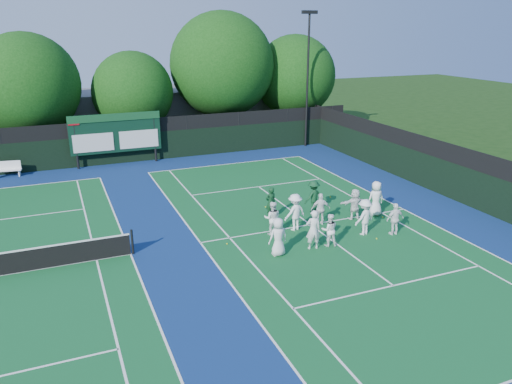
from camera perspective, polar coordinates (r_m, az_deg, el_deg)
name	(u,v)px	position (r m, az deg, el deg)	size (l,w,h in m)	color
ground	(321,232)	(23.34, 7.40, -4.60)	(120.00, 120.00, 0.00)	black
court_apron	(189,245)	(22.08, -7.67, -5.99)	(34.00, 32.00, 0.01)	navy
near_court	(310,225)	(24.13, 6.23, -3.72)	(11.05, 23.85, 0.01)	#115426
back_fence	(131,143)	(35.71, -14.12, 5.45)	(34.00, 0.08, 3.00)	black
divider_fence_right	(459,177)	(28.93, 22.20, 1.60)	(0.08, 32.00, 3.00)	black
scoreboard	(116,133)	(35.01, -15.76, 6.46)	(6.00, 0.21, 3.55)	black
clubhouse	(162,112)	(44.01, -10.65, 8.94)	(18.00, 6.00, 4.00)	slate
light_pole_right	(308,64)	(38.95, 5.96, 14.32)	(1.20, 0.30, 10.12)	black
bench	(8,168)	(35.07, -26.51, 2.42)	(1.64, 0.67, 1.01)	white
tree_b	(30,88)	(38.32, -24.44, 10.80)	(7.11, 7.11, 8.75)	black
tree_c	(135,94)	(38.86, -13.69, 10.85)	(5.94, 5.94, 7.37)	black
tree_d	(224,67)	(40.37, -3.71, 14.02)	(8.12, 8.12, 10.22)	black
tree_e	(296,78)	(42.94, 4.58, 12.87)	(6.73, 6.73, 8.44)	black
tennis_ball_1	(330,197)	(28.01, 8.48, -0.57)	(0.07, 0.07, 0.07)	yellow
tennis_ball_2	(383,217)	(25.61, 14.27, -2.81)	(0.07, 0.07, 0.07)	yellow
tennis_ball_3	(227,244)	(21.94, -3.33, -5.93)	(0.07, 0.07, 0.07)	yellow
tennis_ball_4	(266,207)	(26.21, 1.11, -1.72)	(0.07, 0.07, 0.07)	yellow
tennis_ball_5	(377,239)	(23.06, 13.62, -5.20)	(0.07, 0.07, 0.07)	yellow
player_front_0	(278,237)	(20.64, 2.54, -5.15)	(0.81, 0.52, 1.65)	white
player_front_1	(313,230)	(21.31, 6.56, -4.30)	(0.64, 0.42, 1.76)	silver
player_front_2	(329,230)	(21.76, 8.39, -4.31)	(0.71, 0.56, 1.47)	white
player_front_3	(364,217)	(23.16, 12.29, -2.82)	(1.09, 0.63, 1.69)	white
player_front_4	(395,219)	(23.50, 15.61, -3.00)	(0.89, 0.37, 1.51)	white
player_back_0	(272,218)	(22.66, 1.87, -3.01)	(0.77, 0.60, 1.58)	white
player_back_1	(295,212)	(23.17, 4.47, -2.32)	(1.14, 0.65, 1.76)	white
player_back_2	(321,209)	(23.97, 7.40, -1.95)	(0.92, 0.38, 1.57)	white
player_back_3	(355,204)	(24.92, 11.22, -1.36)	(1.44, 0.46, 1.55)	white
player_back_4	(376,199)	(25.58, 13.53, -0.73)	(0.87, 0.57, 1.78)	white
coach_left	(271,203)	(24.60, 1.69, -1.22)	(0.58, 0.38, 1.59)	#0E3319
coach_right	(313,196)	(25.51, 6.58, -0.51)	(1.08, 0.62, 1.67)	#103D1F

